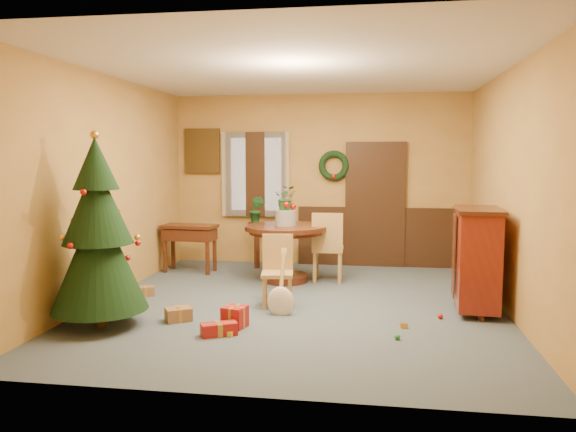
% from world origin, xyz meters
% --- Properties ---
extents(room_envelope, '(5.50, 5.50, 5.50)m').
position_xyz_m(room_envelope, '(0.21, 2.70, 1.12)').
color(room_envelope, '#3A4A55').
rests_on(room_envelope, ground).
extents(dining_table, '(1.22, 1.22, 0.84)m').
position_xyz_m(dining_table, '(-0.35, 1.29, 0.59)').
color(dining_table, black).
rests_on(dining_table, floor).
extents(urn, '(0.31, 0.31, 0.23)m').
position_xyz_m(urn, '(-0.35, 1.29, 0.95)').
color(urn, slate).
rests_on(urn, dining_table).
extents(centerpiece_plant, '(0.32, 0.28, 0.36)m').
position_xyz_m(centerpiece_plant, '(-0.35, 1.29, 1.25)').
color(centerpiece_plant, '#1E4C23').
rests_on(centerpiece_plant, urn).
extents(chair_near, '(0.43, 0.43, 0.88)m').
position_xyz_m(chair_near, '(-0.25, -0.05, 0.47)').
color(chair_near, '#A98143').
rests_on(chair_near, floor).
extents(chair_far, '(0.46, 0.46, 1.04)m').
position_xyz_m(chair_far, '(0.26, 1.35, 0.56)').
color(chair_far, '#A98143').
rests_on(chair_far, floor).
extents(guitar, '(0.42, 0.55, 0.73)m').
position_xyz_m(guitar, '(-0.14, -0.47, 0.38)').
color(guitar, beige).
rests_on(guitar, floor).
extents(plant_stand, '(0.30, 0.30, 0.76)m').
position_xyz_m(plant_stand, '(-0.99, 2.23, 0.48)').
color(plant_stand, black).
rests_on(plant_stand, floor).
extents(stand_plant, '(0.27, 0.23, 0.44)m').
position_xyz_m(stand_plant, '(-0.99, 2.23, 0.99)').
color(stand_plant, '#19471E').
rests_on(stand_plant, plant_stand).
extents(christmas_tree, '(1.03, 1.03, 2.13)m').
position_xyz_m(christmas_tree, '(-2.01, -1.21, 1.01)').
color(christmas_tree, '#382111').
rests_on(christmas_tree, floor).
extents(writing_desk, '(0.90, 0.51, 0.77)m').
position_xyz_m(writing_desk, '(-1.99, 1.76, 0.58)').
color(writing_desk, black).
rests_on(writing_desk, floor).
extents(sideboard, '(0.58, 1.01, 1.25)m').
position_xyz_m(sideboard, '(2.15, 0.02, 0.67)').
color(sideboard, '#501009').
rests_on(sideboard, floor).
extents(gift_a, '(0.35, 0.32, 0.15)m').
position_xyz_m(gift_a, '(-1.24, -0.89, 0.07)').
color(gift_a, brown).
rests_on(gift_a, floor).
extents(gift_b, '(0.28, 0.28, 0.24)m').
position_xyz_m(gift_b, '(-0.55, -1.03, 0.12)').
color(gift_b, maroon).
rests_on(gift_b, floor).
extents(gift_c, '(0.28, 0.25, 0.13)m').
position_xyz_m(gift_c, '(-2.07, 0.15, 0.06)').
color(gift_c, brown).
rests_on(gift_c, floor).
extents(gift_d, '(0.40, 0.31, 0.13)m').
position_xyz_m(gift_d, '(-0.65, -1.32, 0.07)').
color(gift_d, maroon).
rests_on(gift_d, floor).
extents(toy_a, '(0.09, 0.09, 0.05)m').
position_xyz_m(toy_a, '(-0.27, -0.07, 0.03)').
color(toy_a, '#2546A2').
rests_on(toy_a, floor).
extents(toy_b, '(0.06, 0.06, 0.06)m').
position_xyz_m(toy_b, '(1.18, -1.19, 0.03)').
color(toy_b, '#248636').
rests_on(toy_b, floor).
extents(toy_c, '(0.06, 0.09, 0.05)m').
position_xyz_m(toy_c, '(-0.52, -1.33, 0.03)').
color(toy_c, gold).
rests_on(toy_c, floor).
extents(toy_d, '(0.06, 0.06, 0.06)m').
position_xyz_m(toy_d, '(1.70, -0.36, 0.03)').
color(toy_d, '#BB130C').
rests_on(toy_d, floor).
extents(toy_e, '(0.09, 0.07, 0.05)m').
position_xyz_m(toy_e, '(1.27, -0.78, 0.03)').
color(toy_e, gold).
rests_on(toy_e, floor).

